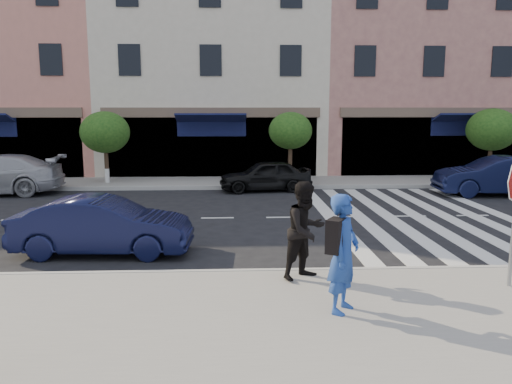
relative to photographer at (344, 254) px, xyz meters
name	(u,v)px	position (x,y,z in m)	size (l,w,h in m)	color
ground	(212,256)	(-2.20, 3.59, -1.09)	(120.00, 120.00, 0.00)	black
sidewalk_near	(202,322)	(-2.20, -0.16, -1.01)	(60.00, 4.50, 0.15)	gray
sidewalk_far	(222,183)	(-2.20, 14.59, -1.01)	(60.00, 3.00, 0.15)	gray
building_west_mid	(16,39)	(-13.20, 20.59, 5.91)	(10.00, 9.00, 14.00)	#DE8774
building_centre	(214,68)	(-2.70, 20.59, 4.41)	(11.00, 9.00, 11.00)	beige
building_east_mid	(431,51)	(9.30, 20.59, 5.41)	(13.00, 9.00, 13.00)	tan
street_tree_wb	(105,133)	(-7.20, 14.39, 1.22)	(2.10, 2.10, 3.06)	#473323
street_tree_c	(290,131)	(0.80, 14.39, 1.27)	(1.90, 1.90, 3.04)	#473323
street_tree_ea	(492,130)	(9.80, 14.39, 1.30)	(2.20, 2.20, 3.19)	#473323
photographer	(344,254)	(0.00, 0.00, 0.00)	(0.68, 0.45, 1.88)	#214399
walker	(306,230)	(-0.36, 1.59, -0.02)	(0.90, 0.70, 1.85)	black
car_near_mid	(103,226)	(-4.70, 3.89, -0.43)	(1.40, 4.00, 1.32)	black
car_far_mid	(265,175)	(-0.41, 12.69, -0.45)	(1.50, 3.72, 1.27)	black
car_far_right	(497,176)	(8.45, 11.19, -0.33)	(1.60, 4.59, 1.51)	black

